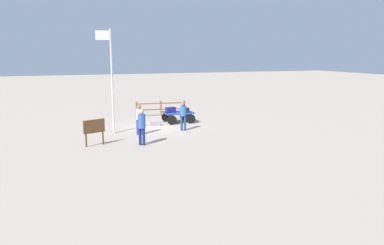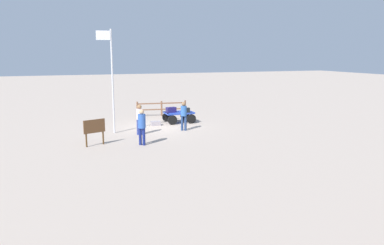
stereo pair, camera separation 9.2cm
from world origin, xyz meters
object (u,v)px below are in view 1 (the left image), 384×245
object	(u,v)px
suitcase_olive	(155,123)
worker_supervisor	(139,117)
suitcase_maroon	(186,110)
luggage_cart	(178,115)
signboard	(94,128)
suitcase_dark	(170,110)
worker_trailing	(142,124)
flagpole	(111,75)
worker_lead	(183,114)

from	to	relation	value
suitcase_olive	worker_supervisor	distance (m)	2.88
suitcase_maroon	suitcase_olive	size ratio (longest dim) A/B	0.84
luggage_cart	signboard	world-z (taller)	signboard
luggage_cart	suitcase_dark	world-z (taller)	suitcase_dark
suitcase_dark	worker_trailing	world-z (taller)	worker_trailing
suitcase_maroon	worker_trailing	size ratio (longest dim) A/B	0.30
suitcase_dark	flagpole	distance (m)	4.93
suitcase_maroon	signboard	bearing A→B (deg)	34.05
worker_lead	flagpole	distance (m)	4.58
luggage_cart	suitcase_olive	bearing A→B (deg)	15.58
suitcase_olive	worker_trailing	distance (m)	5.18
worker_lead	worker_trailing	world-z (taller)	worker_trailing
signboard	luggage_cart	bearing A→B (deg)	-141.84
worker_trailing	flagpole	xyz separation A→B (m)	(0.89, -3.31, 2.18)
luggage_cart	worker_lead	world-z (taller)	worker_lead
suitcase_maroon	suitcase_olive	distance (m)	2.15
worker_supervisor	flagpole	bearing A→B (deg)	-34.80
suitcase_maroon	signboard	distance (m)	7.37
suitcase_maroon	worker_lead	bearing A→B (deg)	67.20
suitcase_dark	suitcase_olive	distance (m)	1.40
suitcase_dark	luggage_cart	bearing A→B (deg)	-173.53
suitcase_dark	flagpole	bearing A→B (deg)	24.64
suitcase_dark	suitcase_olive	xyz separation A→B (m)	(1.13, 0.40, -0.73)
suitcase_dark	flagpole	size ratio (longest dim) A/B	0.11
worker_lead	signboard	xyz separation A→B (m)	(5.20, 1.97, -0.12)
suitcase_dark	suitcase_maroon	distance (m)	0.96
suitcase_maroon	flagpole	distance (m)	5.60
suitcase_maroon	flagpole	bearing A→B (deg)	17.16
worker_supervisor	luggage_cart	bearing A→B (deg)	-138.55
suitcase_maroon	worker_supervisor	distance (m)	4.27
suitcase_maroon	worker_lead	distance (m)	2.34
worker_supervisor	flagpole	xyz separation A→B (m)	(1.31, -0.91, 2.26)
flagpole	signboard	bearing A→B (deg)	64.28
luggage_cart	worker_lead	xyz separation A→B (m)	(0.52, 2.53, 0.48)
suitcase_dark	suitcase_olive	size ratio (longest dim) A/B	1.04
suitcase_maroon	luggage_cart	bearing A→B (deg)	-43.96
suitcase_olive	flagpole	world-z (taller)	flagpole
luggage_cart	suitcase_dark	bearing A→B (deg)	6.47
suitcase_dark	suitcase_maroon	world-z (taller)	suitcase_dark
suitcase_dark	worker_lead	size ratio (longest dim) A/B	0.39
suitcase_olive	flagpole	bearing A→B (deg)	26.57
worker_lead	signboard	world-z (taller)	worker_lead
luggage_cart	worker_trailing	xyz separation A→B (m)	(3.57, 5.18, 0.55)
worker_supervisor	worker_trailing	bearing A→B (deg)	79.98
worker_lead	suitcase_dark	bearing A→B (deg)	-90.05
luggage_cart	worker_trailing	world-z (taller)	worker_trailing
suitcase_maroon	signboard	xyz separation A→B (m)	(6.11, 4.13, 0.02)
suitcase_dark	suitcase_maroon	size ratio (longest dim) A/B	1.24
suitcase_dark	suitcase_maroon	bearing A→B (deg)	161.06
suitcase_dark	suitcase_olive	bearing A→B (deg)	19.57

